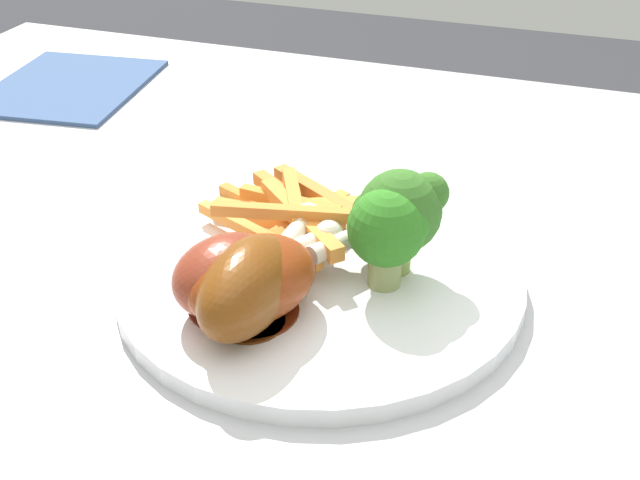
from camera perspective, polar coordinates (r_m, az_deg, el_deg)
dining_table at (r=0.62m, az=3.14°, el=-10.07°), size 1.07×0.71×0.75m
dinner_plate at (r=0.51m, az=0.00°, el=-2.50°), size 0.25×0.25×0.01m
broccoli_floret_front at (r=0.47m, az=4.93°, el=0.72°), size 0.05×0.05×0.06m
broccoli_floret_middle at (r=0.48m, az=5.72°, el=2.07°), size 0.06×0.05×0.07m
carrot_fries_pile at (r=0.53m, az=-1.80°, el=1.96°), size 0.13×0.11×0.03m
chicken_drumstick_near at (r=0.46m, az=-4.41°, el=-2.65°), size 0.10×0.13×0.04m
chicken_drumstick_far at (r=0.46m, az=-5.99°, el=-2.36°), size 0.09×0.12×0.04m
chicken_drumstick_extra at (r=0.45m, az=-4.85°, el=-3.00°), size 0.05×0.14×0.05m
napkin at (r=0.84m, az=-17.25°, el=10.31°), size 0.16×0.19×0.00m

